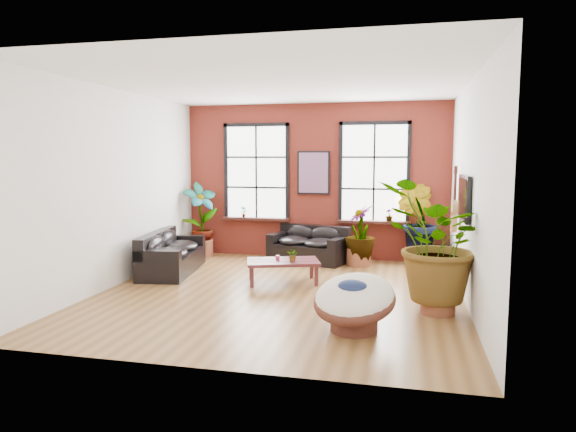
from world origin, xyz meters
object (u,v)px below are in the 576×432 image
Objects in this scene: papasan_chair at (354,300)px; coffee_table at (283,263)px; sofa_back at (309,245)px; sofa_left at (170,254)px.

coffee_table is at bearing 139.07° from papasan_chair.
coffee_table is 2.82m from papasan_chair.
papasan_chair is at bearing -54.85° from sofa_back.
sofa_left is at bearing 153.17° from coffee_table.
sofa_left is 2.44m from coffee_table.
sofa_left is 1.46× the size of coffee_table.
papasan_chair reaches higher than sofa_back.
papasan_chair is at bearing -133.34° from sofa_left.
sofa_left is (-2.52, -1.71, 0.01)m from sofa_back.
sofa_back is at bearing 123.93° from papasan_chair.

